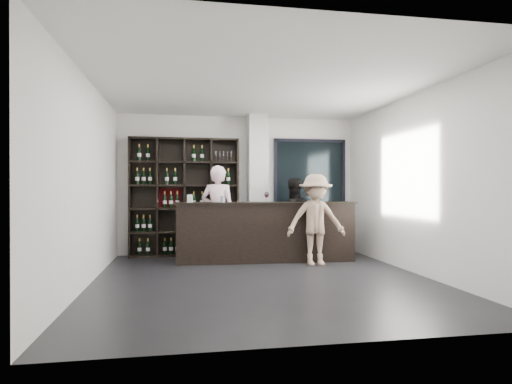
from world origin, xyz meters
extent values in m
cube|color=black|center=(0.00, 0.00, -0.01)|extent=(5.00, 5.50, 0.01)
cube|color=silver|center=(0.35, 2.47, 1.45)|extent=(0.40, 0.40, 2.90)
cube|color=black|center=(1.55, 2.69, 1.40)|extent=(1.60, 0.08, 2.10)
cube|color=black|center=(1.55, 2.69, 1.40)|extent=(1.48, 0.02, 1.98)
cube|color=black|center=(0.35, 1.61, 0.54)|extent=(3.30, 0.62, 1.08)
cube|color=black|center=(0.35, 1.61, 1.10)|extent=(3.38, 0.70, 0.03)
imported|color=#FDCDDB|center=(-0.53, 1.85, 0.90)|extent=(0.77, 0.64, 1.81)
imported|color=black|center=(0.95, 1.85, 0.79)|extent=(0.85, 0.71, 1.58)
imported|color=#967962|center=(1.16, 1.05, 0.81)|extent=(1.08, 0.66, 1.62)
cylinder|color=silver|center=(-0.46, 1.46, 1.17)|extent=(0.11, 0.11, 0.11)
cube|color=white|center=(1.27, 1.67, 1.12)|extent=(0.12, 0.12, 0.02)
cube|color=white|center=(-1.06, 1.66, 1.18)|extent=(0.11, 0.07, 0.14)
camera|label=1|loc=(-1.20, -6.29, 1.35)|focal=30.00mm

